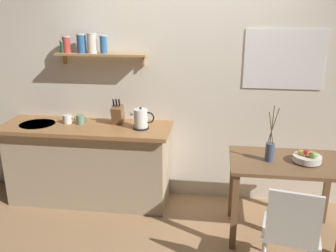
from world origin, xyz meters
name	(u,v)px	position (x,y,z in m)	size (l,w,h in m)	color
ground_plane	(174,221)	(0.00, 0.00, 0.00)	(14.00, 14.00, 0.00)	#A87F56
back_wall	(201,80)	(0.20, 0.65, 1.35)	(6.80, 0.11, 2.70)	silver
kitchen_counter	(89,163)	(-1.00, 0.32, 0.46)	(1.83, 0.63, 0.90)	tan
wall_shelf	(90,48)	(-0.96, 0.49, 1.70)	(0.98, 0.20, 0.34)	tan
dining_table	(286,174)	(1.04, -0.08, 0.64)	(1.03, 0.65, 0.77)	brown
dining_chair_near	(291,230)	(0.98, -0.77, 0.50)	(0.50, 0.48, 0.87)	white
fruit_bowl	(307,158)	(1.21, -0.10, 0.82)	(0.25, 0.25, 0.13)	silver
twig_vase	(270,151)	(0.88, -0.10, 0.87)	(0.09, 0.08, 0.52)	#475675
electric_kettle	(141,119)	(-0.38, 0.27, 1.01)	(0.25, 0.17, 0.23)	black
knife_block	(118,114)	(-0.67, 0.40, 1.01)	(0.11, 0.16, 0.28)	brown
coffee_mug_by_sink	(68,119)	(-1.21, 0.35, 0.95)	(0.14, 0.10, 0.09)	white
coffee_mug_spare	(81,119)	(-1.07, 0.35, 0.95)	(0.13, 0.09, 0.10)	slate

